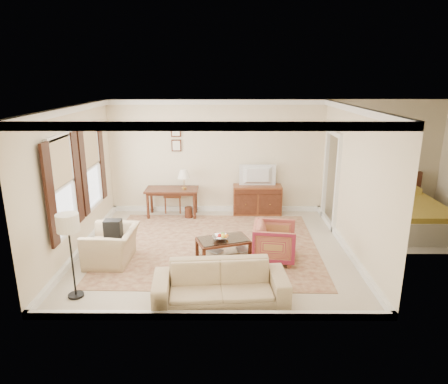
{
  "coord_description": "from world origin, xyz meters",
  "views": [
    {
      "loc": [
        0.23,
        -7.59,
        3.45
      ],
      "look_at": [
        0.2,
        0.3,
        1.15
      ],
      "focal_mm": 32.0,
      "sensor_mm": 36.0,
      "label": 1
    }
  ],
  "objects_px": {
    "sideboard": "(257,200)",
    "sofa": "(221,277)",
    "tv": "(258,169)",
    "striped_armchair": "(275,240)",
    "club_armchair": "(111,240)",
    "writing_desk": "(172,193)",
    "coffee_table": "(223,244)"
  },
  "relations": [
    {
      "from": "coffee_table",
      "to": "striped_armchair",
      "type": "bearing_deg",
      "value": -2.8
    },
    {
      "from": "striped_armchair",
      "to": "coffee_table",
      "type": "bearing_deg",
      "value": 95.36
    },
    {
      "from": "sideboard",
      "to": "coffee_table",
      "type": "relative_size",
      "value": 1.11
    },
    {
      "from": "coffee_table",
      "to": "striped_armchair",
      "type": "relative_size",
      "value": 1.37
    },
    {
      "from": "writing_desk",
      "to": "tv",
      "type": "distance_m",
      "value": 2.25
    },
    {
      "from": "sofa",
      "to": "sideboard",
      "type": "bearing_deg",
      "value": 73.56
    },
    {
      "from": "striped_armchair",
      "to": "tv",
      "type": "bearing_deg",
      "value": 10.98
    },
    {
      "from": "tv",
      "to": "coffee_table",
      "type": "relative_size",
      "value": 0.79
    },
    {
      "from": "coffee_table",
      "to": "sofa",
      "type": "xyz_separation_m",
      "value": [
        -0.03,
        -1.54,
        0.1
      ]
    },
    {
      "from": "sideboard",
      "to": "club_armchair",
      "type": "distance_m",
      "value": 4.1
    },
    {
      "from": "writing_desk",
      "to": "sofa",
      "type": "xyz_separation_m",
      "value": [
        1.28,
        -4.03,
        -0.2
      ]
    },
    {
      "from": "writing_desk",
      "to": "sofa",
      "type": "distance_m",
      "value": 4.24
    },
    {
      "from": "coffee_table",
      "to": "striped_armchair",
      "type": "height_order",
      "value": "striped_armchair"
    },
    {
      "from": "writing_desk",
      "to": "club_armchair",
      "type": "height_order",
      "value": "club_armchair"
    },
    {
      "from": "writing_desk",
      "to": "sofa",
      "type": "height_order",
      "value": "sofa"
    },
    {
      "from": "club_armchair",
      "to": "sofa",
      "type": "distance_m",
      "value": 2.53
    },
    {
      "from": "writing_desk",
      "to": "sideboard",
      "type": "bearing_deg",
      "value": 4.29
    },
    {
      "from": "sideboard",
      "to": "sofa",
      "type": "distance_m",
      "value": 4.29
    },
    {
      "from": "writing_desk",
      "to": "tv",
      "type": "xyz_separation_m",
      "value": [
        2.17,
        0.14,
        0.59
      ]
    },
    {
      "from": "tv",
      "to": "club_armchair",
      "type": "relative_size",
      "value": 0.86
    },
    {
      "from": "tv",
      "to": "club_armchair",
      "type": "distance_m",
      "value": 4.15
    },
    {
      "from": "tv",
      "to": "club_armchair",
      "type": "xyz_separation_m",
      "value": [
        -2.99,
        -2.78,
        -0.75
      ]
    },
    {
      "from": "club_armchair",
      "to": "writing_desk",
      "type": "bearing_deg",
      "value": 164.92
    },
    {
      "from": "striped_armchair",
      "to": "club_armchair",
      "type": "relative_size",
      "value": 0.79
    },
    {
      "from": "writing_desk",
      "to": "sofa",
      "type": "bearing_deg",
      "value": -72.43
    },
    {
      "from": "tv",
      "to": "striped_armchair",
      "type": "distance_m",
      "value": 2.8
    },
    {
      "from": "sideboard",
      "to": "club_armchair",
      "type": "height_order",
      "value": "club_armchair"
    },
    {
      "from": "writing_desk",
      "to": "tv",
      "type": "relative_size",
      "value": 1.5
    },
    {
      "from": "sideboard",
      "to": "coffee_table",
      "type": "distance_m",
      "value": 2.79
    },
    {
      "from": "writing_desk",
      "to": "coffee_table",
      "type": "relative_size",
      "value": 1.18
    },
    {
      "from": "tv",
      "to": "sofa",
      "type": "bearing_deg",
      "value": 77.95
    },
    {
      "from": "writing_desk",
      "to": "striped_armchair",
      "type": "height_order",
      "value": "striped_armchair"
    }
  ]
}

